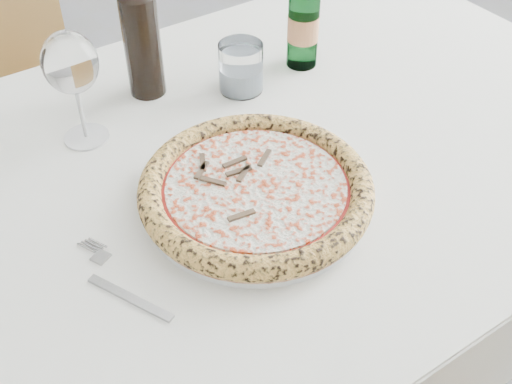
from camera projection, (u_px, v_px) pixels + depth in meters
The scene contains 9 objects.
dining_table at pixel (221, 205), 1.06m from camera, with size 1.55×0.94×0.76m.
chair_far at pixel (18, 82), 1.60m from camera, with size 0.48×0.48×0.93m.
plate at pixel (256, 198), 0.94m from camera, with size 0.33×0.33×0.02m.
pizza at pixel (256, 189), 0.93m from camera, with size 0.34×0.34×0.04m.
fork at pixel (120, 284), 0.83m from camera, with size 0.06×0.18×0.00m.
wine_glass at pixel (71, 65), 0.97m from camera, with size 0.09×0.09×0.19m.
tumbler at pixel (241, 71), 1.14m from camera, with size 0.08×0.08×0.09m.
beer_bottle at pixel (303, 21), 1.17m from camera, with size 0.06×0.06×0.22m.
wine_bottle at pixel (141, 36), 1.09m from camera, with size 0.06×0.06×0.26m.
Camera 1 is at (-0.29, -0.53, 1.41)m, focal length 45.00 mm.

